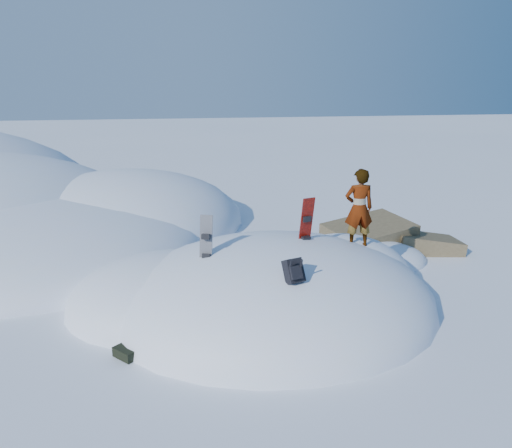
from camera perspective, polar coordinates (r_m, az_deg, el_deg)
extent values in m
plane|color=white|center=(10.90, 2.08, -9.56)|extent=(120.00, 120.00, 0.00)
ellipsoid|color=white|center=(10.90, 2.08, -9.56)|extent=(7.00, 6.00, 3.00)
ellipsoid|color=white|center=(11.21, -9.79, -9.05)|extent=(4.40, 4.00, 2.20)
ellipsoid|color=white|center=(12.09, 9.63, -7.14)|extent=(3.60, 3.20, 2.50)
ellipsoid|color=white|center=(15.77, -24.16, -2.84)|extent=(10.00, 9.00, 2.80)
ellipsoid|color=white|center=(17.76, -14.56, 0.06)|extent=(8.00, 8.00, 3.60)
ellipsoid|color=white|center=(14.74, -23.10, -3.98)|extent=(6.00, 5.00, 1.80)
cube|color=brown|center=(14.96, 12.68, -2.36)|extent=(2.82, 2.41, 1.62)
cube|color=brown|center=(15.39, 18.71, -3.11)|extent=(2.16, 1.80, 1.33)
cube|color=brown|center=(16.27, 12.94, -1.27)|extent=(2.08, 2.01, 1.10)
ellipsoid|color=white|center=(13.98, 12.76, -4.11)|extent=(3.20, 2.40, 1.00)
cube|color=red|center=(10.68, 5.65, -0.87)|extent=(0.35, 0.34, 1.52)
cube|color=black|center=(10.54, 5.79, 0.63)|extent=(0.21, 0.17, 0.14)
cube|color=black|center=(10.67, 5.72, -1.75)|extent=(0.21, 0.17, 0.14)
cube|color=black|center=(9.96, -5.75, -2.85)|extent=(0.33, 0.34, 1.34)
cube|color=black|center=(9.82, -5.76, -1.45)|extent=(0.19, 0.16, 0.12)
cube|color=black|center=(9.95, -5.70, -3.69)|extent=(0.19, 0.16, 0.12)
cube|color=black|center=(8.93, 4.32, -5.38)|extent=(0.40, 0.45, 0.48)
cube|color=black|center=(8.80, 4.55, -5.57)|extent=(0.26, 0.24, 0.26)
cylinder|color=black|center=(8.76, 3.92, -4.99)|extent=(0.03, 0.17, 0.32)
cylinder|color=black|center=(8.81, 5.14, -4.89)|extent=(0.03, 0.17, 0.32)
cube|color=black|center=(9.45, -13.71, -13.64)|extent=(0.77, 0.76, 0.18)
cube|color=black|center=(9.57, -11.89, -12.58)|extent=(0.37, 0.28, 0.12)
imported|color=slate|center=(11.19, 11.67, 1.77)|extent=(0.68, 0.47, 1.76)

